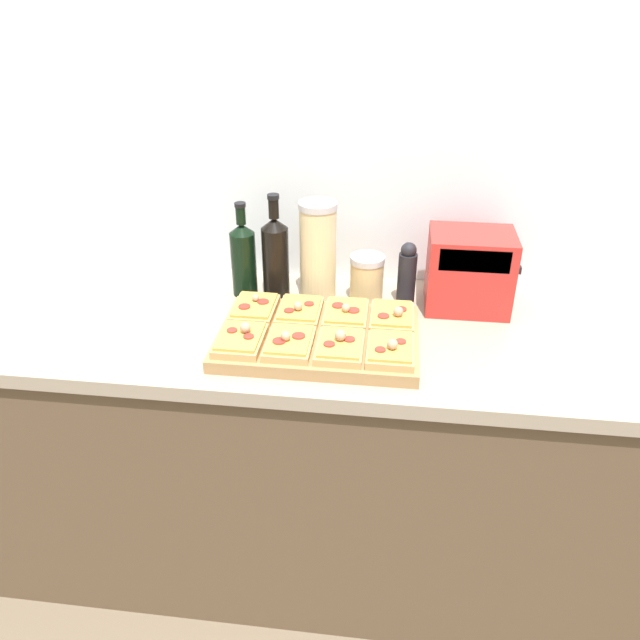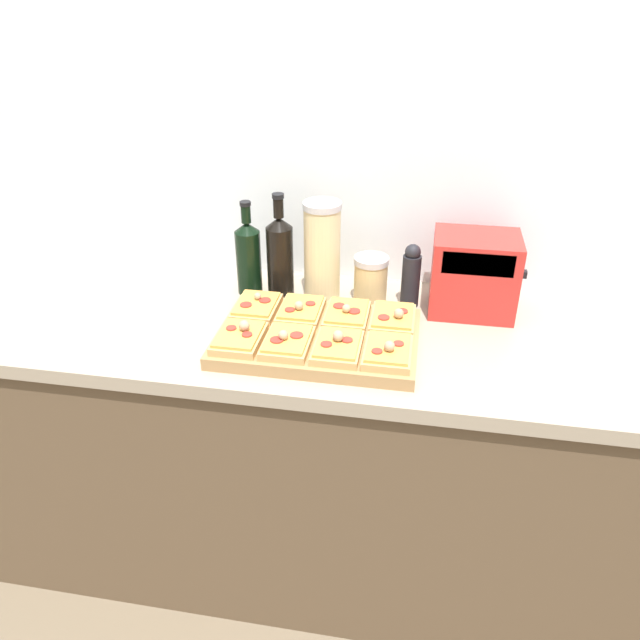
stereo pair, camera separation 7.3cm
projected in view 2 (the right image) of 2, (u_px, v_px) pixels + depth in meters
The scene contains 18 objects.
ground_plane at pixel (326, 635), 1.87m from camera, with size 12.00×12.00×0.00m, color brown.
wall_back at pixel (366, 161), 1.83m from camera, with size 6.00×0.06×2.50m.
kitchen_counter at pixel (344, 451), 1.92m from camera, with size 2.63×0.67×0.88m.
cutting_board at pixel (318, 338), 1.63m from camera, with size 0.52×0.35×0.03m, color #A37A4C.
pizza_slice_back_left at pixel (256, 307), 1.71m from camera, with size 0.11×0.16×0.05m.
pizza_slice_back_midleft at pixel (301, 310), 1.69m from camera, with size 0.11×0.16×0.05m.
pizza_slice_back_midright at pixel (346, 314), 1.67m from camera, with size 0.11×0.16×0.05m.
pizza_slice_back_right at pixel (393, 318), 1.66m from camera, with size 0.11×0.16×0.05m.
pizza_slice_front_left at pixel (239, 337), 1.57m from camera, with size 0.11×0.16×0.06m.
pizza_slice_front_midleft at pixel (287, 342), 1.55m from camera, with size 0.11×0.16×0.05m.
pizza_slice_front_midright at pixel (337, 346), 1.53m from camera, with size 0.11×0.16×0.06m.
pizza_slice_front_right at pixel (388, 351), 1.51m from camera, with size 0.11×0.16×0.05m.
olive_oil_bottle at pixel (248, 256), 1.84m from camera, with size 0.07×0.07×0.28m.
wine_bottle at pixel (280, 255), 1.82m from camera, with size 0.08×0.08×0.31m.
grain_jar_tall at pixel (322, 252), 1.79m from camera, with size 0.11×0.11×0.30m.
grain_jar_short at pixel (371, 280), 1.81m from camera, with size 0.10×0.10×0.14m.
pepper_mill at pixel (411, 276), 1.78m from camera, with size 0.05×0.05×0.19m.
toaster_oven at pixel (474, 274), 1.74m from camera, with size 0.26×0.18×0.22m.
Camera 2 is at (0.18, -1.15, 1.74)m, focal length 35.00 mm.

